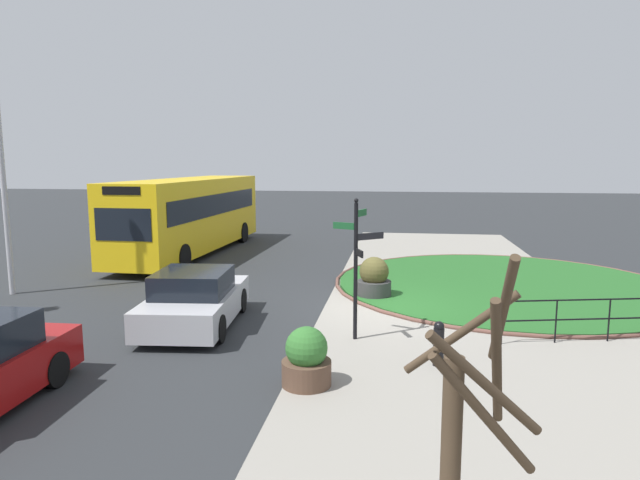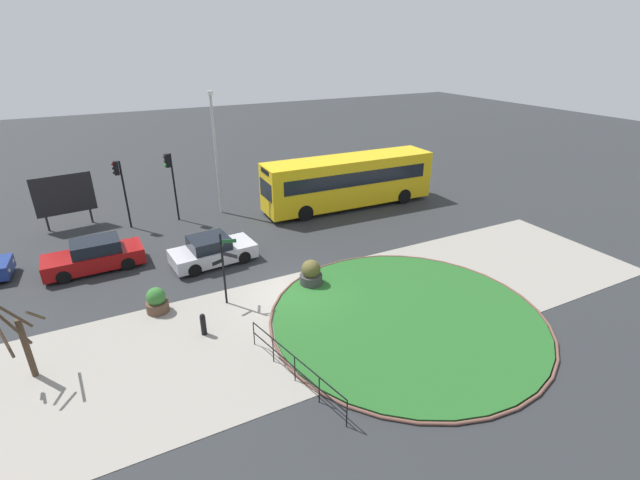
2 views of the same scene
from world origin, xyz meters
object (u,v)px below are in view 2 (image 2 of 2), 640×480
at_px(car_trailing, 212,251).
at_px(lamppost_tall, 216,150).
at_px(traffic_light_far, 120,180).
at_px(bollard_foreground, 203,324).
at_px(signpost_directional, 224,264).
at_px(street_tree_bare, 21,339).
at_px(billboard_left, 64,195).
at_px(planter_near_signpost, 311,274).
at_px(traffic_light_near, 170,173).
at_px(car_near_lane, 95,256).
at_px(bus_yellow, 349,181).
at_px(planter_kerbside, 157,301).

relative_size(car_trailing, lamppost_tall, 0.56).
bearing_deg(traffic_light_far, bollard_foreground, 103.42).
height_order(signpost_directional, street_tree_bare, street_tree_bare).
relative_size(car_trailing, billboard_left, 1.32).
distance_m(lamppost_tall, planter_near_signpost, 11.56).
relative_size(traffic_light_near, traffic_light_far, 1.03).
distance_m(traffic_light_near, traffic_light_far, 2.77).
distance_m(car_trailing, traffic_light_near, 7.09).
xyz_separation_m(signpost_directional, car_trailing, (0.44, 3.99, -1.24)).
height_order(car_near_lane, traffic_light_far, traffic_light_far).
relative_size(bus_yellow, car_near_lane, 2.55).
height_order(car_near_lane, billboard_left, billboard_left).
bearing_deg(car_trailing, billboard_left, 121.31).
relative_size(bus_yellow, lamppost_tall, 1.54).
height_order(signpost_directional, lamppost_tall, lamppost_tall).
bearing_deg(planter_kerbside, bus_yellow, 28.95).
distance_m(car_trailing, planter_kerbside, 4.58).
bearing_deg(street_tree_bare, car_near_lane, 73.16).
xyz_separation_m(signpost_directional, street_tree_bare, (-7.02, -1.53, -0.33)).
bearing_deg(street_tree_bare, traffic_light_far, 71.20).
bearing_deg(car_trailing, street_tree_bare, -148.76).
bearing_deg(lamppost_tall, car_near_lane, -147.24).
relative_size(car_near_lane, car_trailing, 1.07).
xyz_separation_m(signpost_directional, traffic_light_near, (-0.07, 10.65, 1.13)).
bearing_deg(street_tree_bare, bollard_foreground, -2.03).
xyz_separation_m(traffic_light_far, planter_near_signpost, (6.65, -10.96, -2.37)).
bearing_deg(bus_yellow, lamppost_tall, -17.58).
bearing_deg(billboard_left, traffic_light_far, -37.10).
bearing_deg(lamppost_tall, traffic_light_far, -179.84).
distance_m(signpost_directional, planter_near_signpost, 4.04).
distance_m(planter_kerbside, street_tree_bare, 4.95).
bearing_deg(billboard_left, car_near_lane, -87.56).
distance_m(car_trailing, planter_near_signpost, 5.40).
height_order(lamppost_tall, street_tree_bare, lamppost_tall).
bearing_deg(bollard_foreground, billboard_left, 107.36).
bearing_deg(planter_kerbside, lamppost_tall, 61.44).
height_order(traffic_light_far, planter_kerbside, traffic_light_far).
xyz_separation_m(bus_yellow, traffic_light_near, (-10.68, 2.59, 1.26)).
bearing_deg(planter_near_signpost, billboard_left, 127.28).
xyz_separation_m(car_near_lane, traffic_light_far, (1.92, 4.83, 2.23)).
bearing_deg(bus_yellow, planter_kerbside, 30.30).
height_order(bollard_foreground, planter_kerbside, planter_kerbside).
xyz_separation_m(traffic_light_near, planter_near_signpost, (3.88, -10.87, -2.46)).
distance_m(billboard_left, street_tree_bare, 14.07).
distance_m(car_trailing, traffic_light_far, 7.84).
bearing_deg(traffic_light_far, planter_kerbside, 97.59).
bearing_deg(traffic_light_far, signpost_directional, 111.74).
xyz_separation_m(bollard_foreground, traffic_light_far, (-1.42, 12.46, 2.46)).
bearing_deg(bus_yellow, billboard_left, -13.69).
bearing_deg(traffic_light_near, car_near_lane, 29.13).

